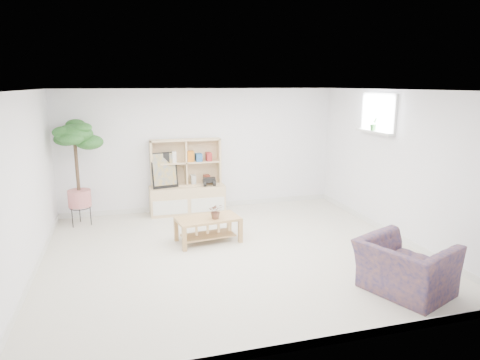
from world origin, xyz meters
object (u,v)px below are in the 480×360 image
object	(u,v)px
storage_unit	(187,177)
coffee_table	(208,230)
floor_tree	(77,174)
armchair	(405,264)

from	to	relation	value
storage_unit	coffee_table	xyz separation A→B (m)	(0.07, -1.67, -0.52)
floor_tree	armchair	world-z (taller)	floor_tree
storage_unit	armchair	xyz separation A→B (m)	(2.02, -4.00, -0.35)
coffee_table	armchair	world-z (taller)	armchair
coffee_table	floor_tree	distance (m)	2.60
storage_unit	armchair	size ratio (longest dim) A/B	1.44
coffee_table	armchair	size ratio (longest dim) A/B	0.99
coffee_table	storage_unit	bearing A→B (deg)	84.68
storage_unit	coffee_table	world-z (taller)	storage_unit
floor_tree	armchair	xyz separation A→B (m)	(3.98, -3.77, -0.57)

